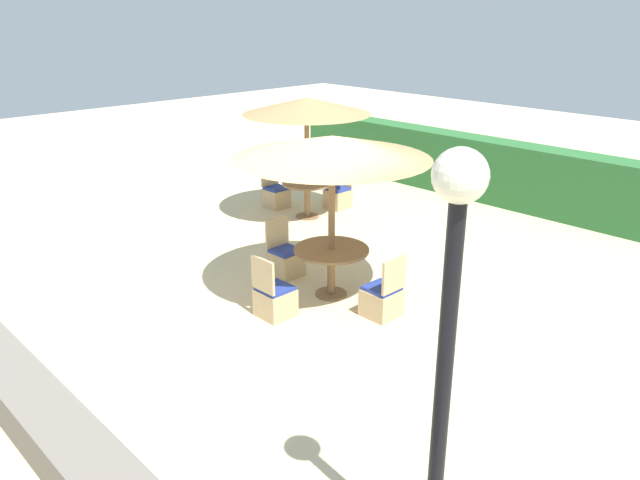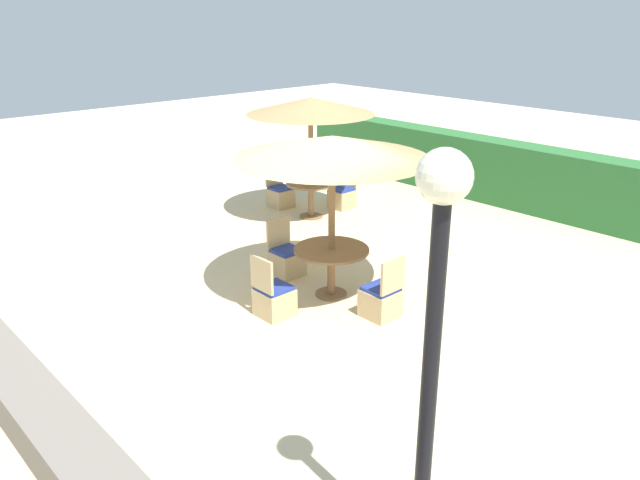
{
  "view_description": "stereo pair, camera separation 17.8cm",
  "coord_description": "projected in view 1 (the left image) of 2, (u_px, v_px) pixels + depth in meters",
  "views": [
    {
      "loc": [
        6.18,
        -5.32,
        4.12
      ],
      "look_at": [
        0.0,
        0.6,
        0.9
      ],
      "focal_mm": 35.0,
      "sensor_mm": 36.0,
      "label": 1
    },
    {
      "loc": [
        6.31,
        -5.19,
        4.12
      ],
      "look_at": [
        0.0,
        0.6,
        0.9
      ],
      "focal_mm": 35.0,
      "sensor_mm": 36.0,
      "label": 2
    }
  ],
  "objects": [
    {
      "name": "ground_plane",
      "position": [
        290.0,
        308.0,
        9.07
      ],
      "size": [
        40.0,
        40.0,
        0.0
      ],
      "primitive_type": "plane",
      "color": "beige"
    },
    {
      "name": "hedge_row",
      "position": [
        531.0,
        179.0,
        13.23
      ],
      "size": [
        13.0,
        0.7,
        1.37
      ],
      "primitive_type": "cube",
      "color": "#2D6B33",
      "rests_on": "ground_plane"
    },
    {
      "name": "stone_border",
      "position": [
        25.0,
        398.0,
        6.58
      ],
      "size": [
        10.0,
        0.56,
        0.47
      ],
      "primitive_type": "cube",
      "color": "slate",
      "rests_on": "ground_plane"
    },
    {
      "name": "lamp_post",
      "position": [
        451.0,
        292.0,
        4.11
      ],
      "size": [
        0.36,
        0.36,
        3.32
      ],
      "color": "black",
      "rests_on": "ground_plane"
    },
    {
      "name": "parasol_back_left",
      "position": [
        307.0,
        106.0,
        12.18
      ],
      "size": [
        2.54,
        2.54,
        2.45
      ],
      "color": "olive",
      "rests_on": "ground_plane"
    },
    {
      "name": "round_table_back_left",
      "position": [
        307.0,
        190.0,
        12.78
      ],
      "size": [
        1.03,
        1.03,
        0.75
      ],
      "color": "olive",
      "rests_on": "ground_plane"
    },
    {
      "name": "patio_chair_back_left_north",
      "position": [
        338.0,
        196.0,
        13.5
      ],
      "size": [
        0.46,
        0.46,
        0.93
      ],
      "rotation": [
        0.0,
        0.0,
        3.14
      ],
      "color": "tan",
      "rests_on": "ground_plane"
    },
    {
      "name": "patio_chair_back_left_west",
      "position": [
        276.0,
        195.0,
        13.56
      ],
      "size": [
        0.46,
        0.46,
        0.93
      ],
      "rotation": [
        0.0,
        0.0,
        -1.57
      ],
      "color": "tan",
      "rests_on": "ground_plane"
    },
    {
      "name": "parasol_center",
      "position": [
        332.0,
        148.0,
        8.7
      ],
      "size": [
        2.83,
        2.83,
        2.43
      ],
      "color": "olive",
      "rests_on": "ground_plane"
    },
    {
      "name": "round_table_center",
      "position": [
        331.0,
        258.0,
        9.28
      ],
      "size": [
        1.12,
        1.12,
        0.75
      ],
      "color": "olive",
      "rests_on": "ground_plane"
    },
    {
      "name": "patio_chair_center_south",
      "position": [
        274.0,
        299.0,
        8.75
      ],
      "size": [
        0.46,
        0.46,
        0.93
      ],
      "color": "tan",
      "rests_on": "ground_plane"
    },
    {
      "name": "patio_chair_center_west",
      "position": [
        285.0,
        260.0,
        10.11
      ],
      "size": [
        0.46,
        0.46,
        0.93
      ],
      "rotation": [
        0.0,
        0.0,
        -1.57
      ],
      "color": "tan",
      "rests_on": "ground_plane"
    },
    {
      "name": "patio_chair_center_east",
      "position": [
        382.0,
        299.0,
        8.75
      ],
      "size": [
        0.46,
        0.46,
        0.93
      ],
      "rotation": [
        0.0,
        0.0,
        1.57
      ],
      "color": "tan",
      "rests_on": "ground_plane"
    }
  ]
}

